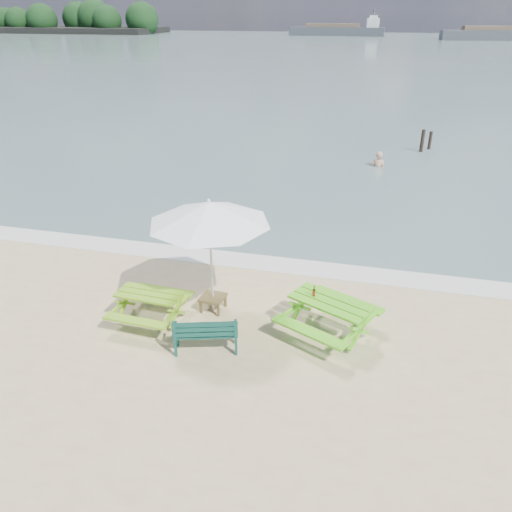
% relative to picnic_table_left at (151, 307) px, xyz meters
% --- Properties ---
extents(sea, '(300.00, 300.00, 0.00)m').
position_rel_picnic_table_left_xyz_m(sea, '(1.86, 83.68, -0.32)').
color(sea, slate).
rests_on(sea, ground).
extents(foam_strip, '(22.00, 0.90, 0.01)m').
position_rel_picnic_table_left_xyz_m(foam_strip, '(1.86, 3.28, -0.32)').
color(foam_strip, silver).
rests_on(foam_strip, ground).
extents(island_headland, '(90.00, 22.00, 7.60)m').
position_rel_picnic_table_left_xyz_m(island_headland, '(-108.14, 138.68, 2.94)').
color(island_headland, black).
rests_on(island_headland, ground).
extents(picnic_table_left, '(1.49, 1.64, 0.67)m').
position_rel_picnic_table_left_xyz_m(picnic_table_left, '(0.00, 0.00, 0.00)').
color(picnic_table_left, '#699D17').
rests_on(picnic_table_left, ground).
extents(picnic_table_right, '(2.27, 2.36, 0.79)m').
position_rel_picnic_table_left_xyz_m(picnic_table_right, '(3.83, 0.44, 0.05)').
color(picnic_table_right, '#56B91C').
rests_on(picnic_table_right, ground).
extents(park_bench, '(1.34, 0.78, 0.78)m').
position_rel_picnic_table_left_xyz_m(park_bench, '(1.53, -0.73, -0.08)').
color(park_bench, '#0D3A31').
rests_on(park_bench, ground).
extents(side_table, '(0.57, 0.57, 0.34)m').
position_rel_picnic_table_left_xyz_m(side_table, '(1.18, 0.74, -0.15)').
color(side_table, brown).
rests_on(side_table, ground).
extents(patio_umbrella, '(2.84, 2.84, 2.60)m').
position_rel_picnic_table_left_xyz_m(patio_umbrella, '(1.18, 0.74, 2.04)').
color(patio_umbrella, silver).
rests_on(patio_umbrella, ground).
extents(beer_bottle, '(0.06, 0.06, 0.24)m').
position_rel_picnic_table_left_xyz_m(beer_bottle, '(3.47, 0.57, 0.54)').
color(beer_bottle, brown).
rests_on(beer_bottle, picnic_table_right).
extents(swimmer, '(0.70, 0.49, 1.84)m').
position_rel_picnic_table_left_xyz_m(swimmer, '(4.44, 13.56, -0.57)').
color(swimmer, tan).
rests_on(swimmer, ground).
extents(mooring_pilings, '(0.57, 0.77, 1.26)m').
position_rel_picnic_table_left_xyz_m(mooring_pilings, '(6.53, 16.89, 0.07)').
color(mooring_pilings, black).
rests_on(mooring_pilings, ground).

